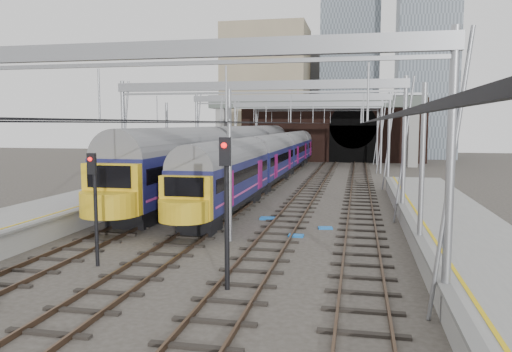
% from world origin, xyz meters
% --- Properties ---
extents(ground, '(160.00, 160.00, 0.00)m').
position_xyz_m(ground, '(0.00, 0.00, 0.00)').
color(ground, '#38332D').
rests_on(ground, ground).
extents(platform_left, '(4.32, 55.00, 1.12)m').
position_xyz_m(platform_left, '(-10.18, 2.50, 0.55)').
color(platform_left, gray).
rests_on(platform_left, ground).
extents(platform_right, '(4.32, 47.00, 1.12)m').
position_xyz_m(platform_right, '(10.18, -1.50, 0.55)').
color(platform_right, gray).
rests_on(platform_right, ground).
extents(tracks, '(14.40, 80.00, 0.22)m').
position_xyz_m(tracks, '(0.00, 15.00, 0.02)').
color(tracks, '#4C3828').
rests_on(tracks, ground).
extents(overhead_line, '(16.80, 80.00, 8.00)m').
position_xyz_m(overhead_line, '(0.00, 21.49, 6.57)').
color(overhead_line, gray).
rests_on(overhead_line, ground).
extents(retaining_wall, '(28.00, 2.75, 9.00)m').
position_xyz_m(retaining_wall, '(1.40, 51.93, 4.33)').
color(retaining_wall, black).
rests_on(retaining_wall, ground).
extents(overbridge, '(28.00, 3.00, 9.25)m').
position_xyz_m(overbridge, '(0.00, 46.00, 7.27)').
color(overbridge, gray).
rests_on(overbridge, ground).
extents(city_skyline, '(37.50, 27.50, 60.00)m').
position_xyz_m(city_skyline, '(2.73, 70.48, 17.09)').
color(city_skyline, tan).
rests_on(city_skyline, ground).
extents(train_main, '(2.56, 59.27, 4.49)m').
position_xyz_m(train_main, '(-2.00, 31.02, 2.34)').
color(train_main, black).
rests_on(train_main, ground).
extents(train_second, '(3.08, 53.41, 5.21)m').
position_xyz_m(train_second, '(-6.00, 28.64, 2.66)').
color(train_second, black).
rests_on(train_second, ground).
extents(signal_near_left, '(0.33, 0.45, 4.36)m').
position_xyz_m(signal_near_left, '(-3.96, -3.05, 2.79)').
color(signal_near_left, black).
rests_on(signal_near_left, ground).
extents(signal_near_centre, '(0.37, 0.47, 5.02)m').
position_xyz_m(signal_near_centre, '(1.63, -4.67, 3.15)').
color(signal_near_centre, black).
rests_on(signal_near_centre, ground).
extents(equip_cover_a, '(0.92, 0.66, 0.11)m').
position_xyz_m(equip_cover_a, '(0.80, 7.60, 0.05)').
color(equip_cover_a, blue).
rests_on(equip_cover_a, ground).
extents(equip_cover_b, '(0.74, 0.53, 0.09)m').
position_xyz_m(equip_cover_b, '(2.90, 3.56, 0.04)').
color(equip_cover_b, blue).
rests_on(equip_cover_b, ground).
extents(equip_cover_c, '(0.81, 0.64, 0.09)m').
position_xyz_m(equip_cover_c, '(4.17, 5.66, 0.04)').
color(equip_cover_c, blue).
rests_on(equip_cover_c, ground).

